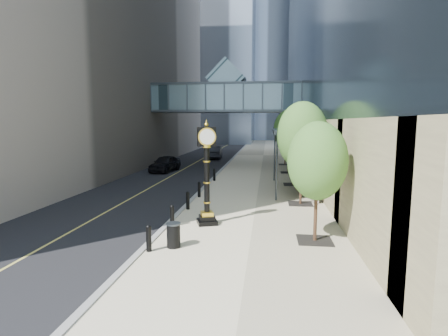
{
  "coord_description": "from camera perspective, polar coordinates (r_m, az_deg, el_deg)",
  "views": [
    {
      "loc": [
        1.65,
        -11.07,
        4.85
      ],
      "look_at": [
        -0.69,
        7.44,
        2.4
      ],
      "focal_mm": 28.0,
      "sensor_mm": 36.0,
      "label": 1
    }
  ],
  "objects": [
    {
      "name": "street_clock",
      "position": [
        16.32,
        -2.83,
        -2.11
      ],
      "size": [
        1.14,
        1.14,
        4.78
      ],
      "rotation": [
        0.0,
        0.0,
        0.34
      ],
      "color": "black",
      "rests_on": "sidewalk"
    },
    {
      "name": "curb",
      "position": [
        51.51,
        1.99,
        2.12
      ],
      "size": [
        0.25,
        180.0,
        0.07
      ],
      "primitive_type": "cube",
      "color": "gray",
      "rests_on": "ground"
    },
    {
      "name": "bollard_row",
      "position": [
        20.99,
        -4.94,
        -4.47
      ],
      "size": [
        0.2,
        16.2,
        0.9
      ],
      "color": "black",
      "rests_on": "sidewalk"
    },
    {
      "name": "car_far",
      "position": [
        46.62,
        -1.54,
        2.57
      ],
      "size": [
        2.09,
        5.19,
        1.68
      ],
      "primitive_type": "imported",
      "rotation": [
        0.0,
        0.0,
        3.2
      ],
      "color": "black",
      "rests_on": "road"
    },
    {
      "name": "distant_tower_c",
      "position": [
        134.18,
        4.0,
        19.36
      ],
      "size": [
        22.0,
        22.0,
        65.0
      ],
      "primitive_type": "cube",
      "color": "#A4B6CE",
      "rests_on": "ground"
    },
    {
      "name": "sidewalk",
      "position": [
        51.3,
        6.44,
        2.05
      ],
      "size": [
        8.0,
        180.0,
        0.06
      ],
      "primitive_type": "cube",
      "color": "beige",
      "rests_on": "ground"
    },
    {
      "name": "car_near",
      "position": [
        34.88,
        -9.59,
        0.73
      ],
      "size": [
        2.41,
        4.83,
        1.58
      ],
      "primitive_type": "imported",
      "rotation": [
        0.0,
        0.0,
        -0.12
      ],
      "color": "black",
      "rests_on": "road"
    },
    {
      "name": "ground",
      "position": [
        12.2,
        -1.22,
        -15.93
      ],
      "size": [
        320.0,
        320.0,
        0.0
      ],
      "primitive_type": "plane",
      "color": "gray",
      "rests_on": "ground"
    },
    {
      "name": "road",
      "position": [
        52.02,
        -2.41,
        2.14
      ],
      "size": [
        8.0,
        180.0,
        0.02
      ],
      "primitive_type": "cube",
      "color": "black",
      "rests_on": "ground"
    },
    {
      "name": "trash_bin",
      "position": [
        13.81,
        -8.25,
        -10.91
      ],
      "size": [
        0.52,
        0.52,
        0.9
      ],
      "primitive_type": "cylinder",
      "rotation": [
        0.0,
        0.0,
        0.01
      ],
      "color": "black",
      "rests_on": "sidewalk"
    },
    {
      "name": "skywalk",
      "position": [
        39.45,
        0.42,
        11.65
      ],
      "size": [
        17.0,
        4.2,
        5.8
      ],
      "color": "slate",
      "rests_on": "ground"
    },
    {
      "name": "pedestrian",
      "position": [
        21.34,
        14.77,
        -3.37
      ],
      "size": [
        0.73,
        0.59,
        1.72
      ],
      "primitive_type": "imported",
      "rotation": [
        0.0,
        0.0,
        2.82
      ],
      "color": "#BAB3AA",
      "rests_on": "sidewalk"
    },
    {
      "name": "street_trees",
      "position": [
        27.73,
        11.27,
        5.2
      ],
      "size": [
        2.92,
        28.47,
        6.0
      ],
      "color": "black",
      "rests_on": "sidewalk"
    },
    {
      "name": "entrance_canopy",
      "position": [
        25.15,
        11.43,
        5.84
      ],
      "size": [
        3.0,
        8.0,
        4.38
      ],
      "color": "#383F44",
      "rests_on": "ground"
    }
  ]
}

